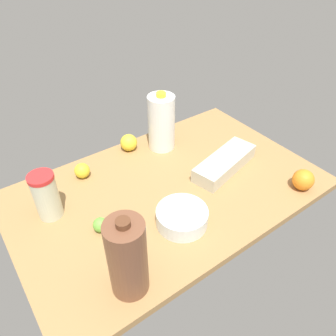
% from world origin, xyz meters
% --- Properties ---
extents(countertop, '(1.20, 0.76, 0.03)m').
position_xyz_m(countertop, '(0.00, 0.00, 0.01)').
color(countertop, '#9E7545').
rests_on(countertop, ground).
extents(chocolate_milk_jug, '(0.11, 0.11, 0.28)m').
position_xyz_m(chocolate_milk_jug, '(0.34, 0.28, 0.16)').
color(chocolate_milk_jug, brown).
rests_on(chocolate_milk_jug, countertop).
extents(tumbler_cup, '(0.09, 0.09, 0.18)m').
position_xyz_m(tumbler_cup, '(0.43, -0.13, 0.12)').
color(tumbler_cup, beige).
rests_on(tumbler_cup, countertop).
extents(egg_carton, '(0.34, 0.18, 0.06)m').
position_xyz_m(egg_carton, '(-0.26, 0.04, 0.06)').
color(egg_carton, beige).
rests_on(egg_carton, countertop).
extents(mixing_bowl, '(0.18, 0.18, 0.06)m').
position_xyz_m(mixing_bowl, '(0.07, 0.18, 0.06)').
color(mixing_bowl, silver).
rests_on(mixing_bowl, countertop).
extents(milk_jug, '(0.12, 0.12, 0.27)m').
position_xyz_m(milk_jug, '(-0.15, -0.25, 0.16)').
color(milk_jug, white).
rests_on(milk_jug, countertop).
extents(orange_by_jug, '(0.08, 0.08, 0.08)m').
position_xyz_m(orange_by_jug, '(-0.43, 0.31, 0.07)').
color(orange_by_jug, orange).
rests_on(orange_by_jug, countertop).
extents(lime_near_front, '(0.05, 0.05, 0.05)m').
position_xyz_m(lime_near_front, '(0.31, 0.04, 0.06)').
color(lime_near_front, '#6AB23E').
rests_on(lime_near_front, countertop).
extents(lemon_far_back, '(0.08, 0.08, 0.08)m').
position_xyz_m(lemon_far_back, '(-0.01, -0.32, 0.07)').
color(lemon_far_back, yellow).
rests_on(lemon_far_back, countertop).
extents(lemon_loose, '(0.06, 0.06, 0.06)m').
position_xyz_m(lemon_loose, '(0.24, -0.26, 0.06)').
color(lemon_loose, yellow).
rests_on(lemon_loose, countertop).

